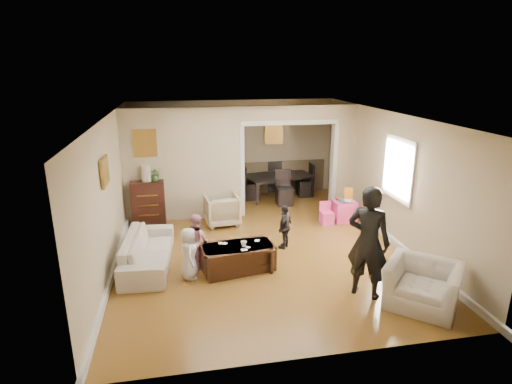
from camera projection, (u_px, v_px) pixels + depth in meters
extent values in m
plane|color=olive|center=(258.00, 244.00, 8.52)|extent=(7.00, 7.00, 0.00)
cube|color=#BDAC8A|center=(184.00, 165.00, 9.59)|extent=(2.75, 0.18, 2.60)
cube|color=#BDAC8A|center=(343.00, 158.00, 10.27)|extent=(0.55, 0.18, 2.60)
cube|color=#BDAC8A|center=(290.00, 113.00, 9.70)|extent=(2.22, 0.18, 0.35)
cube|color=white|center=(399.00, 169.00, 8.17)|extent=(0.03, 0.95, 1.10)
cube|color=brown|center=(145.00, 143.00, 9.19)|extent=(0.45, 0.03, 0.55)
cube|color=brown|center=(105.00, 172.00, 6.95)|extent=(0.03, 0.55, 0.40)
cube|color=brown|center=(274.00, 133.00, 11.45)|extent=(0.45, 0.03, 0.55)
imported|color=beige|center=(148.00, 251.00, 7.55)|extent=(0.91, 2.03, 0.58)
imported|color=tan|center=(222.00, 210.00, 9.50)|extent=(0.81, 0.82, 0.69)
imported|color=beige|center=(423.00, 285.00, 6.28)|extent=(1.38, 1.37, 0.67)
cube|color=#34140F|center=(149.00, 202.00, 9.50)|extent=(0.73, 0.41, 1.01)
cylinder|color=beige|center=(146.00, 173.00, 9.30)|extent=(0.22, 0.22, 0.36)
imported|color=#487634|center=(156.00, 174.00, 9.34)|extent=(0.28, 0.24, 0.31)
cube|color=#381E12|center=(238.00, 258.00, 7.40)|extent=(1.33, 0.84, 0.46)
imported|color=silver|center=(244.00, 244.00, 7.29)|extent=(0.12, 0.12, 0.10)
cube|color=#FF438C|center=(344.00, 211.00, 9.73)|extent=(0.50, 0.50, 0.48)
cube|color=yellow|center=(348.00, 194.00, 9.73)|extent=(0.20, 0.07, 0.30)
cylinder|color=teal|center=(341.00, 201.00, 9.58)|extent=(0.08, 0.08, 0.08)
cube|color=red|center=(338.00, 199.00, 9.74)|extent=(0.10, 0.08, 0.05)
imported|color=silver|center=(349.00, 202.00, 9.55)|extent=(0.24, 0.24, 0.06)
imported|color=black|center=(279.00, 186.00, 11.43)|extent=(1.95, 1.36, 0.63)
imported|color=black|center=(368.00, 242.00, 6.40)|extent=(0.78, 0.76, 1.81)
imported|color=silver|center=(189.00, 254.00, 7.05)|extent=(0.30, 0.45, 0.91)
imported|color=#D18295|center=(197.00, 240.00, 7.49)|extent=(0.57, 0.60, 0.98)
imported|color=black|center=(285.00, 227.00, 8.23)|extent=(0.50, 0.54, 0.89)
cube|color=white|center=(225.00, 243.00, 7.43)|extent=(0.11, 0.11, 0.00)
cube|color=white|center=(221.00, 243.00, 7.44)|extent=(0.08, 0.09, 0.00)
cube|color=white|center=(257.00, 240.00, 7.55)|extent=(0.11, 0.12, 0.00)
cube|color=white|center=(248.00, 247.00, 7.27)|extent=(0.10, 0.09, 0.00)
cube|color=white|center=(244.00, 250.00, 7.17)|extent=(0.11, 0.09, 0.00)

